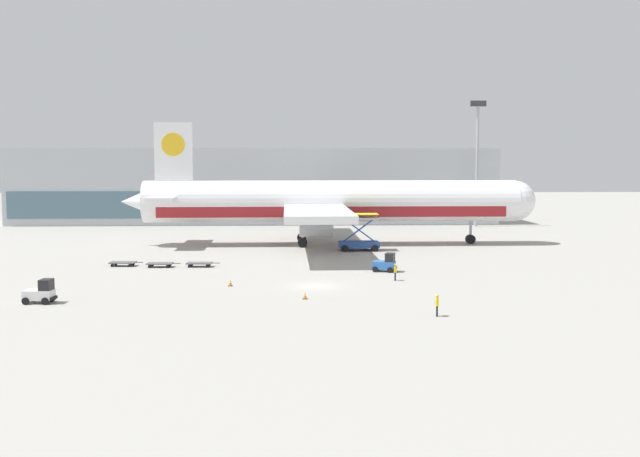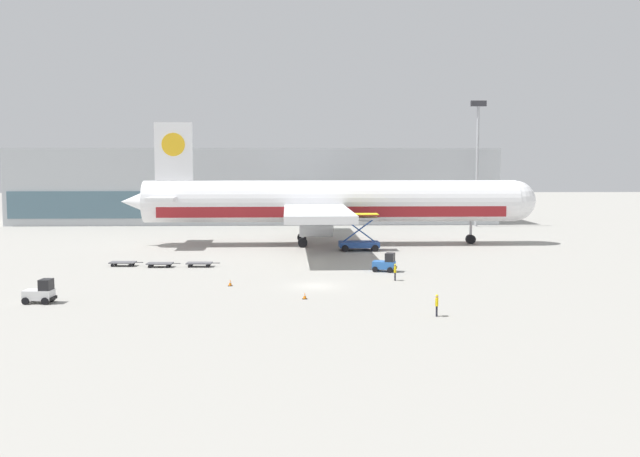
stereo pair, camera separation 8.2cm
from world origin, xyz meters
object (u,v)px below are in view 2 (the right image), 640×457
(light_mast, at_px, (477,154))
(baggage_dolly_second, at_px, (160,264))
(ground_crew_near, at_px, (395,271))
(airplane_main, at_px, (326,203))
(ground_crew_far, at_px, (437,304))
(traffic_cone_far, at_px, (305,296))
(baggage_tug_foreground, at_px, (386,263))
(scissor_lift_loader, at_px, (359,236))
(baggage_tug_mid, at_px, (41,293))
(baggage_dolly_lead, at_px, (123,263))
(baggage_dolly_third, at_px, (200,263))
(traffic_cone_near, at_px, (230,283))

(light_mast, distance_m, baggage_dolly_second, 68.72)
(baggage_dolly_second, relative_size, ground_crew_near, 2.26)
(airplane_main, relative_size, ground_crew_far, 34.53)
(traffic_cone_far, bearing_deg, baggage_tug_foreground, 59.30)
(scissor_lift_loader, distance_m, ground_crew_far, 40.14)
(baggage_tug_mid, xyz_separation_m, baggage_dolly_lead, (1.77, 20.75, -0.49))
(baggage_dolly_third, relative_size, traffic_cone_near, 6.00)
(baggage_tug_mid, distance_m, ground_crew_near, 32.42)
(baggage_dolly_second, relative_size, traffic_cone_far, 6.75)
(airplane_main, xyz_separation_m, baggage_tug_foreground, (5.22, -24.88, -4.96))
(baggage_dolly_second, bearing_deg, baggage_tug_foreground, -6.87)
(airplane_main, bearing_deg, scissor_lift_loader, -59.82)
(scissor_lift_loader, distance_m, baggage_dolly_second, 27.29)
(traffic_cone_near, xyz_separation_m, traffic_cone_far, (6.92, -6.61, -0.03))
(baggage_tug_mid, xyz_separation_m, baggage_dolly_third, (10.40, 19.93, -0.49))
(baggage_dolly_lead, bearing_deg, ground_crew_far, -39.48)
(baggage_tug_mid, bearing_deg, baggage_tug_foreground, 30.67)
(baggage_tug_mid, bearing_deg, ground_crew_far, -7.63)
(baggage_tug_foreground, relative_size, baggage_dolly_lead, 0.74)
(baggage_dolly_second, bearing_deg, ground_crew_near, -18.96)
(baggage_tug_mid, bearing_deg, ground_crew_near, 21.53)
(airplane_main, bearing_deg, ground_crew_far, -82.90)
(baggage_tug_foreground, bearing_deg, baggage_dolly_lead, -171.35)
(baggage_dolly_third, bearing_deg, traffic_cone_near, -67.47)
(baggage_tug_foreground, bearing_deg, scissor_lift_loader, 112.26)
(scissor_lift_loader, xyz_separation_m, ground_crew_near, (1.41, -23.80, -0.92))
(light_mast, distance_m, airplane_main, 39.82)
(baggage_dolly_third, relative_size, ground_crew_near, 2.26)
(airplane_main, relative_size, baggage_tug_foreground, 21.08)
(scissor_lift_loader, height_order, traffic_cone_near, scissor_lift_loader)
(baggage_dolly_lead, height_order, ground_crew_near, ground_crew_near)
(light_mast, height_order, ground_crew_near, light_mast)
(traffic_cone_far, bearing_deg, baggage_dolly_lead, 135.35)
(baggage_dolly_third, xyz_separation_m, ground_crew_near, (20.42, -9.85, 0.57))
(baggage_tug_foreground, height_order, ground_crew_far, baggage_tug_foreground)
(baggage_tug_mid, height_order, baggage_dolly_third, baggage_tug_mid)
(baggage_dolly_second, xyz_separation_m, traffic_cone_near, (8.83, -12.25, -0.09))
(baggage_dolly_lead, relative_size, baggage_dolly_third, 1.00)
(light_mast, relative_size, traffic_cone_far, 40.46)
(baggage_tug_foreground, xyz_separation_m, traffic_cone_far, (-8.79, -14.80, -0.61))
(traffic_cone_near, bearing_deg, ground_crew_far, -39.34)
(scissor_lift_loader, xyz_separation_m, baggage_dolly_lead, (-27.63, -13.13, -1.49))
(ground_crew_far, bearing_deg, baggage_dolly_lead, 61.45)
(baggage_tug_foreground, xyz_separation_m, ground_crew_far, (1.08, -21.95, 0.10))
(airplane_main, distance_m, traffic_cone_far, 40.23)
(baggage_dolly_lead, distance_m, ground_crew_far, 40.25)
(baggage_tug_foreground, bearing_deg, baggage_dolly_third, -173.18)
(light_mast, relative_size, baggage_dolly_third, 5.99)
(ground_crew_far, height_order, traffic_cone_near, ground_crew_far)
(scissor_lift_loader, distance_m, baggage_tug_mid, 44.87)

